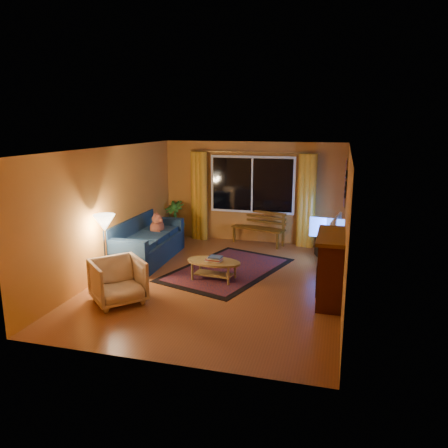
% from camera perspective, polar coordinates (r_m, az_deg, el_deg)
% --- Properties ---
extents(floor, '(4.50, 6.00, 0.02)m').
position_cam_1_polar(floor, '(8.41, -0.54, -7.50)').
color(floor, brown).
rests_on(floor, ground).
extents(ceiling, '(4.50, 6.00, 0.02)m').
position_cam_1_polar(ceiling, '(7.88, -0.58, 9.90)').
color(ceiling, white).
rests_on(ceiling, ground).
extents(wall_back, '(4.50, 0.02, 2.50)m').
position_cam_1_polar(wall_back, '(10.93, 3.74, 4.14)').
color(wall_back, '#BA752F').
rests_on(wall_back, ground).
extents(wall_left, '(0.02, 6.00, 2.50)m').
position_cam_1_polar(wall_left, '(8.92, -14.67, 1.69)').
color(wall_left, '#BA752F').
rests_on(wall_left, ground).
extents(wall_right, '(0.02, 6.00, 2.50)m').
position_cam_1_polar(wall_right, '(7.76, 15.71, -0.04)').
color(wall_right, '#BA752F').
rests_on(wall_right, ground).
extents(window, '(2.00, 0.02, 1.30)m').
position_cam_1_polar(window, '(10.84, 3.69, 5.13)').
color(window, black).
rests_on(window, wall_back).
extents(curtain_rod, '(3.20, 0.03, 0.03)m').
position_cam_1_polar(curtain_rod, '(10.71, 3.70, 9.34)').
color(curtain_rod, '#BF8C3F').
rests_on(curtain_rod, wall_back).
extents(curtain_left, '(0.36, 0.36, 2.24)m').
position_cam_1_polar(curtain_left, '(11.17, -3.22, 3.67)').
color(curtain_left, orange).
rests_on(curtain_left, ground).
extents(curtain_right, '(0.36, 0.36, 2.24)m').
position_cam_1_polar(curtain_right, '(10.64, 10.73, 2.98)').
color(curtain_right, orange).
rests_on(curtain_right, ground).
extents(bench, '(1.39, 0.77, 0.40)m').
position_cam_1_polar(bench, '(10.86, 4.48, -1.60)').
color(bench, '#52300B').
rests_on(bench, ground).
extents(potted_plant, '(0.71, 0.71, 0.98)m').
position_cam_1_polar(potted_plant, '(11.38, -6.52, 0.54)').
color(potted_plant, '#235B1E').
rests_on(potted_plant, ground).
extents(sofa, '(1.03, 2.30, 0.92)m').
position_cam_1_polar(sofa, '(9.64, -10.19, -2.06)').
color(sofa, '#162B48').
rests_on(sofa, ground).
extents(dog, '(0.36, 0.44, 0.43)m').
position_cam_1_polar(dog, '(10.02, -8.73, -0.19)').
color(dog, '#A15139').
rests_on(dog, sofa).
extents(armchair, '(1.09, 1.09, 0.82)m').
position_cam_1_polar(armchair, '(7.53, -13.70, -7.00)').
color(armchair, '#D5B290').
rests_on(armchair, ground).
extents(floor_lamp, '(0.28, 0.28, 1.30)m').
position_cam_1_polar(floor_lamp, '(8.37, -15.15, -3.31)').
color(floor_lamp, '#BF8C3F').
rests_on(floor_lamp, ground).
extents(rug, '(2.52, 3.17, 0.02)m').
position_cam_1_polar(rug, '(9.00, 0.44, -5.97)').
color(rug, maroon).
rests_on(rug, ground).
extents(coffee_table, '(1.15, 1.15, 0.39)m').
position_cam_1_polar(coffee_table, '(8.40, -1.34, -6.07)').
color(coffee_table, olive).
rests_on(coffee_table, ground).
extents(tv_console, '(0.74, 1.19, 0.47)m').
position_cam_1_polar(tv_console, '(9.74, 13.75, -3.45)').
color(tv_console, black).
rests_on(tv_console, ground).
extents(television, '(0.26, 0.95, 0.55)m').
position_cam_1_polar(television, '(9.62, 13.92, -0.54)').
color(television, black).
rests_on(television, tv_console).
extents(fireplace, '(0.40, 1.20, 1.10)m').
position_cam_1_polar(fireplace, '(7.57, 13.79, -5.79)').
color(fireplace, maroon).
rests_on(fireplace, ground).
extents(mirror_cluster, '(0.06, 0.60, 0.56)m').
position_cam_1_polar(mirror_cluster, '(8.95, 15.59, 5.24)').
color(mirror_cluster, black).
rests_on(mirror_cluster, wall_right).
extents(painting, '(0.04, 0.76, 0.96)m').
position_cam_1_polar(painting, '(10.11, 15.60, 5.24)').
color(painting, '#DE5021').
rests_on(painting, wall_right).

